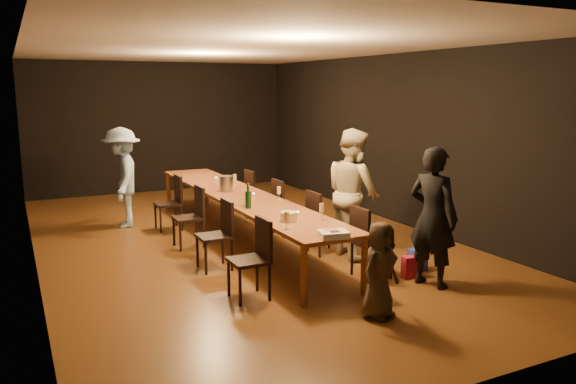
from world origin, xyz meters
name	(u,v)px	position (x,y,z in m)	size (l,w,h in m)	color
ground	(241,240)	(0.00, 0.00, 0.00)	(10.00, 10.00, 0.00)	#4F2E13
room_shell	(239,109)	(0.00, 0.00, 2.08)	(6.04, 10.04, 3.02)	black
table	(240,197)	(0.00, 0.00, 0.70)	(0.90, 6.00, 0.75)	brown
chair_right_0	(372,242)	(0.85, -2.40, 0.47)	(0.42, 0.42, 0.93)	black
chair_right_1	(325,222)	(0.85, -1.20, 0.47)	(0.42, 0.42, 0.93)	black
chair_right_2	(288,207)	(0.85, 0.00, 0.47)	(0.42, 0.42, 0.93)	black
chair_right_3	(259,195)	(0.85, 1.20, 0.47)	(0.42, 0.42, 0.93)	black
chair_left_0	(249,260)	(-0.85, -2.40, 0.47)	(0.42, 0.42, 0.93)	black
chair_left_1	(214,235)	(-0.85, -1.20, 0.47)	(0.42, 0.42, 0.93)	black
chair_left_2	(188,217)	(-0.85, 0.00, 0.47)	(0.42, 0.42, 0.93)	black
chair_left_3	(168,203)	(-0.85, 1.20, 0.47)	(0.42, 0.42, 0.93)	black
woman_birthday	(433,217)	(1.32, -2.99, 0.86)	(0.63, 0.41, 1.73)	black
woman_tan	(353,193)	(1.16, -1.47, 0.92)	(0.90, 0.70, 1.84)	#C4B893
man_blue	(122,177)	(-1.48, 1.78, 0.87)	(1.12, 0.65, 1.74)	#8FB1DD
child	(380,270)	(0.18, -3.50, 0.52)	(0.51, 0.33, 1.03)	#3F3223
gift_bag_red	(411,267)	(1.30, -2.65, 0.14)	(0.23, 0.13, 0.28)	#B41B3B
gift_bag_blue	(417,259)	(1.54, -2.47, 0.15)	(0.24, 0.16, 0.30)	#2A44B8
birthday_cake	(333,234)	(-0.03, -2.90, 0.79)	(0.36, 0.31, 0.08)	white
plate_stack	(289,217)	(-0.13, -1.99, 0.81)	(0.22, 0.22, 0.12)	silver
champagne_bottle	(248,196)	(-0.28, -1.03, 0.93)	(0.08, 0.08, 0.35)	black
ice_bucket	(226,183)	(-0.08, 0.40, 0.87)	(0.22, 0.22, 0.24)	#B1B0B5
wineglass_0	(287,220)	(-0.32, -2.31, 0.85)	(0.06, 0.06, 0.21)	beige
wineglass_1	(322,212)	(0.29, -2.08, 0.85)	(0.06, 0.06, 0.21)	beige
wineglass_2	(247,199)	(-0.25, -0.92, 0.85)	(0.06, 0.06, 0.21)	silver
wineglass_3	(279,193)	(0.35, -0.71, 0.85)	(0.06, 0.06, 0.21)	beige
wineglass_4	(217,184)	(-0.22, 0.46, 0.85)	(0.06, 0.06, 0.21)	silver
wineglass_5	(235,180)	(0.19, 0.72, 0.85)	(0.06, 0.06, 0.21)	silver
tealight_near	(298,213)	(0.15, -1.69, 0.77)	(0.05, 0.05, 0.03)	#B2B7B2
tealight_mid	(254,195)	(0.15, -0.20, 0.77)	(0.05, 0.05, 0.03)	#B2B7B2
tealight_far	(216,179)	(0.15, 1.55, 0.77)	(0.05, 0.05, 0.03)	#B2B7B2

